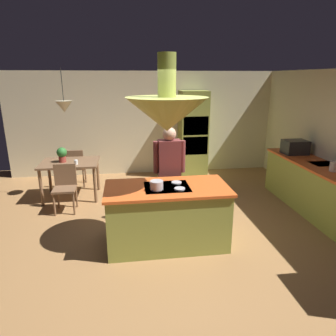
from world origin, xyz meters
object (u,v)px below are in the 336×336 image
object	(u,v)px
chair_by_back_wall	(75,165)
microwave_on_counter	(295,147)
kitchen_island	(167,215)
oven_tower	(193,134)
dining_table	(70,167)
chair_facing_island	(65,184)
person_at_island	(169,169)
cooking_pot_on_cooktop	(157,185)
potted_plant_on_table	(62,154)
canister_sugar	(334,167)
cup_on_table	(76,162)

from	to	relation	value
chair_by_back_wall	microwave_on_counter	world-z (taller)	microwave_on_counter
kitchen_island	microwave_on_counter	distance (m)	3.29
oven_tower	dining_table	distance (m)	3.05
chair_facing_island	chair_by_back_wall	bearing A→B (deg)	90.00
person_at_island	cooking_pot_on_cooktop	xyz separation A→B (m)	(-0.30, -0.85, 0.04)
potted_plant_on_table	canister_sugar	world-z (taller)	canister_sugar
kitchen_island	canister_sugar	bearing A→B (deg)	6.95
kitchen_island	chair_facing_island	xyz separation A→B (m)	(-1.70, 1.46, 0.05)
chair_facing_island	potted_plant_on_table	size ratio (longest dim) A/B	2.90
kitchen_island	microwave_on_counter	xyz separation A→B (m)	(2.84, 1.56, 0.59)
microwave_on_counter	canister_sugar	bearing A→B (deg)	-90.00
cooking_pot_on_cooktop	chair_by_back_wall	bearing A→B (deg)	118.20
chair_by_back_wall	potted_plant_on_table	distance (m)	0.77
person_at_island	canister_sugar	distance (m)	2.73
chair_by_back_wall	potted_plant_on_table	xyz separation A→B (m)	(-0.13, -0.63, 0.42)
oven_tower	chair_facing_island	world-z (taller)	oven_tower
cup_on_table	dining_table	bearing A→B (deg)	127.61
dining_table	oven_tower	bearing A→B (deg)	22.21
chair_facing_island	cup_on_table	distance (m)	0.55
microwave_on_counter	person_at_island	bearing A→B (deg)	-162.72
oven_tower	person_at_island	distance (m)	2.70
chair_by_back_wall	kitchen_island	bearing A→B (deg)	121.80
kitchen_island	oven_tower	size ratio (longest dim) A/B	0.85
kitchen_island	potted_plant_on_table	world-z (taller)	potted_plant_on_table
kitchen_island	cooking_pot_on_cooktop	world-z (taller)	cooking_pot_on_cooktop
person_at_island	chair_facing_island	bearing A→B (deg)	158.16
kitchen_island	cup_on_table	xyz separation A→B (m)	(-1.54, 1.89, 0.35)
chair_by_back_wall	microwave_on_counter	size ratio (longest dim) A/B	1.89
person_at_island	microwave_on_counter	distance (m)	2.83
person_at_island	cup_on_table	world-z (taller)	person_at_island
person_at_island	potted_plant_on_table	distance (m)	2.41
oven_tower	canister_sugar	world-z (taller)	oven_tower
person_at_island	cup_on_table	size ratio (longest dim) A/B	18.22
potted_plant_on_table	cooking_pot_on_cooktop	size ratio (longest dim) A/B	1.67
dining_table	person_at_island	distance (m)	2.32
cup_on_table	microwave_on_counter	bearing A→B (deg)	-4.30
person_at_island	cup_on_table	xyz separation A→B (m)	(-1.68, 1.17, -0.13)
chair_by_back_wall	cup_on_table	size ratio (longest dim) A/B	9.67
chair_facing_island	microwave_on_counter	xyz separation A→B (m)	(4.54, 0.10, 0.54)
cooking_pot_on_cooktop	dining_table	bearing A→B (deg)	124.63
cup_on_table	kitchen_island	bearing A→B (deg)	-50.86
dining_table	chair_by_back_wall	world-z (taller)	chair_by_back_wall
person_at_island	chair_by_back_wall	xyz separation A→B (m)	(-1.84, 2.02, -0.44)
potted_plant_on_table	canister_sugar	xyz separation A→B (m)	(4.67, -1.76, 0.06)
canister_sugar	cooking_pot_on_cooktop	xyz separation A→B (m)	(-3.00, -0.48, -0.00)
oven_tower	cup_on_table	world-z (taller)	oven_tower
oven_tower	dining_table	bearing A→B (deg)	-157.79
kitchen_island	potted_plant_on_table	size ratio (longest dim) A/B	5.91
chair_by_back_wall	person_at_island	bearing A→B (deg)	132.31
potted_plant_on_table	cooking_pot_on_cooktop	distance (m)	2.80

